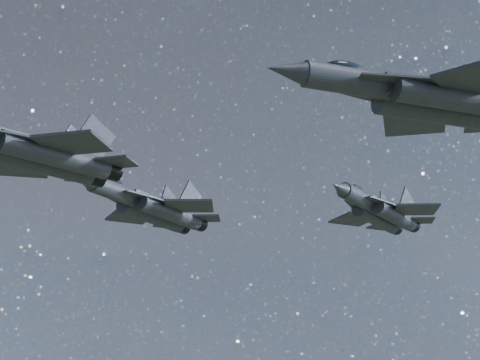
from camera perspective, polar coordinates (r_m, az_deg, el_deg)
jet_lead at (r=56.73m, az=-14.69°, el=2.04°), size 17.68×12.24×4.44m
jet_left at (r=82.51m, az=-6.32°, el=-1.95°), size 19.55×12.89×5.00m
jet_right at (r=52.76m, az=13.22°, el=5.77°), size 19.32×13.11×4.86m
jet_slot at (r=83.80m, az=9.88°, el=-2.20°), size 17.76×11.78×4.52m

